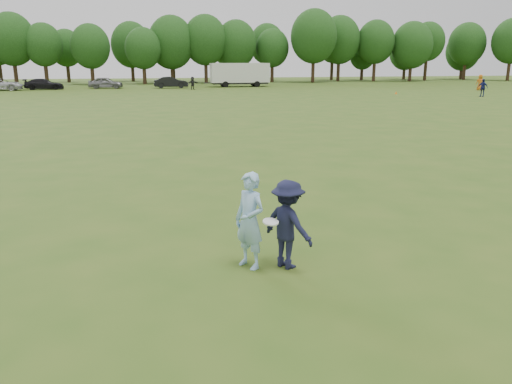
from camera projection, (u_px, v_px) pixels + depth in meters
ground at (275, 258)px, 9.16m from camera, size 200.00×200.00×0.00m
thrower at (250, 221)px, 8.57m from camera, size 0.68×0.74×1.69m
defender at (288, 224)px, 8.58m from camera, size 1.03×1.16×1.56m
player_far_b at (483, 88)px, 50.02m from camera, size 0.93×1.09×1.75m
player_far_c at (480, 82)px, 60.76m from camera, size 1.08×0.89×1.89m
player_far_d at (193, 83)px, 62.43m from camera, size 1.48×1.21×1.59m
car_c at (0, 84)px, 60.21m from camera, size 5.26×2.42×1.46m
car_d at (44, 84)px, 62.18m from camera, size 4.75×2.16×1.35m
car_e at (106, 83)px, 64.55m from camera, size 4.50×2.21×1.48m
car_f at (171, 82)px, 65.67m from camera, size 4.49×1.64×1.47m
field_cone at (396, 93)px, 53.97m from camera, size 0.28×0.28×0.30m
disc_in_play at (271, 222)px, 8.31m from camera, size 0.30×0.29×0.09m
cargo_trailer at (240, 74)px, 68.89m from camera, size 9.00×2.75×3.20m
treeline at (170, 43)px, 80.69m from camera, size 130.35×18.39×11.74m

